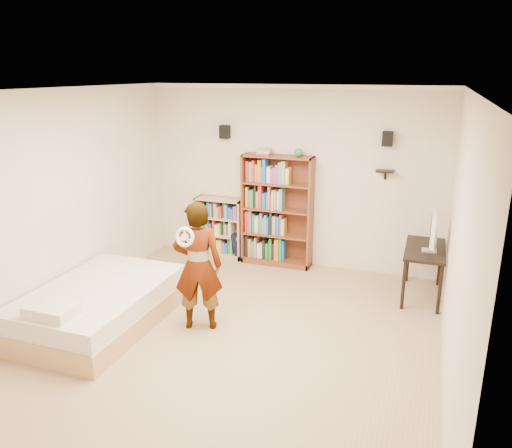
{
  "coord_description": "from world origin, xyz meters",
  "views": [
    {
      "loc": [
        1.94,
        -4.62,
        2.88
      ],
      "look_at": [
        0.09,
        0.6,
        1.18
      ],
      "focal_mm": 35.0,
      "sensor_mm": 36.0,
      "label": 1
    }
  ],
  "objects_px": {
    "computer_desk": "(423,272)",
    "person": "(198,266)",
    "tall_bookshelf": "(277,211)",
    "low_bookshelf": "(220,228)",
    "daybed": "(99,301)"
  },
  "relations": [
    {
      "from": "daybed",
      "to": "low_bookshelf",
      "type": "bearing_deg",
      "value": 80.36
    },
    {
      "from": "low_bookshelf",
      "to": "computer_desk",
      "type": "height_order",
      "value": "low_bookshelf"
    },
    {
      "from": "computer_desk",
      "to": "low_bookshelf",
      "type": "bearing_deg",
      "value": 170.9
    },
    {
      "from": "low_bookshelf",
      "to": "computer_desk",
      "type": "relative_size",
      "value": 0.96
    },
    {
      "from": "daybed",
      "to": "computer_desk",
      "type": "bearing_deg",
      "value": 30.03
    },
    {
      "from": "tall_bookshelf",
      "to": "low_bookshelf",
      "type": "height_order",
      "value": "tall_bookshelf"
    },
    {
      "from": "low_bookshelf",
      "to": "person",
      "type": "relative_size",
      "value": 0.63
    },
    {
      "from": "low_bookshelf",
      "to": "daybed",
      "type": "distance_m",
      "value": 2.6
    },
    {
      "from": "tall_bookshelf",
      "to": "person",
      "type": "distance_m",
      "value": 2.23
    },
    {
      "from": "computer_desk",
      "to": "daybed",
      "type": "height_order",
      "value": "computer_desk"
    },
    {
      "from": "low_bookshelf",
      "to": "person",
      "type": "xyz_separation_m",
      "value": [
        0.71,
        -2.23,
        0.28
      ]
    },
    {
      "from": "daybed",
      "to": "person",
      "type": "xyz_separation_m",
      "value": [
        1.14,
        0.33,
        0.47
      ]
    },
    {
      "from": "tall_bookshelf",
      "to": "low_bookshelf",
      "type": "distance_m",
      "value": 1.03
    },
    {
      "from": "low_bookshelf",
      "to": "computer_desk",
      "type": "xyz_separation_m",
      "value": [
        3.13,
        -0.5,
        -0.14
      ]
    },
    {
      "from": "computer_desk",
      "to": "person",
      "type": "xyz_separation_m",
      "value": [
        -2.42,
        -1.73,
        0.42
      ]
    }
  ]
}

